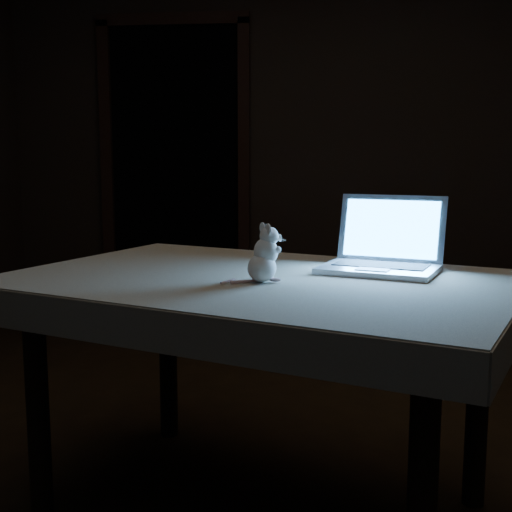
# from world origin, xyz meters

# --- Properties ---
(floor) EXTENTS (5.00, 5.00, 0.00)m
(floor) POSITION_xyz_m (0.00, 0.00, 0.00)
(floor) COLOR black
(floor) RESTS_ON ground
(back_wall) EXTENTS (4.50, 0.04, 2.60)m
(back_wall) POSITION_xyz_m (0.00, 2.50, 1.30)
(back_wall) COLOR black
(back_wall) RESTS_ON ground
(doorway) EXTENTS (1.06, 0.36, 2.13)m
(doorway) POSITION_xyz_m (-1.10, 2.50, 1.06)
(doorway) COLOR black
(doorway) RESTS_ON back_wall
(table) EXTENTS (1.70, 1.41, 0.78)m
(table) POSITION_xyz_m (-0.23, -0.14, 0.39)
(table) COLOR black
(table) RESTS_ON floor
(tablecloth) EXTENTS (1.89, 1.72, 0.11)m
(tablecloth) POSITION_xyz_m (-0.15, -0.12, 0.73)
(tablecloth) COLOR beige
(tablecloth) RESTS_ON table
(laptop) EXTENTS (0.45, 0.43, 0.25)m
(laptop) POSITION_xyz_m (0.15, -0.01, 0.91)
(laptop) COLOR #BBBCC1
(laptop) RESTS_ON tablecloth
(plush_mouse) EXTENTS (0.18, 0.18, 0.18)m
(plush_mouse) POSITION_xyz_m (-0.21, -0.23, 0.88)
(plush_mouse) COLOR white
(plush_mouse) RESTS_ON tablecloth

